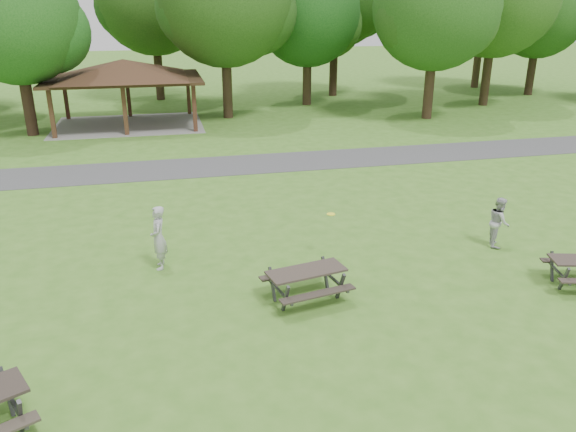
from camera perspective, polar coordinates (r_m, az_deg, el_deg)
The scene contains 13 objects.
ground at distance 12.28m, azimuth -0.37°, elevation -12.65°, with size 160.00×160.00×0.00m, color #407421.
asphalt_path at distance 25.02m, azimuth -7.42°, elevation 5.04°, with size 120.00×3.20×0.02m, color #424244.
pavilion at distance 34.24m, azimuth -16.36°, elevation 13.88°, with size 8.60×7.01×3.76m.
tree_row_d at distance 33.21m, azimuth -25.83°, elevation 17.23°, with size 6.93×6.60×9.27m.
tree_row_e at distance 35.28m, azimuth -6.35°, elevation 20.81°, with size 8.40×8.00×11.02m.
tree_row_f at distance 39.88m, azimuth 2.14°, elevation 19.57°, with size 7.35×7.00×9.55m.
tree_row_g at distance 35.93m, azimuth 14.91°, elevation 19.56°, with size 7.77×7.40×10.25m.
tree_row_i at distance 48.21m, azimuth 24.27°, elevation 18.18°, with size 7.14×6.80×9.52m.
tree_deep_b at distance 43.01m, azimuth -13.41°, elevation 20.55°, with size 8.40×8.00×11.13m.
picnic_table_middle at distance 13.56m, azimuth 1.87°, elevation -6.23°, with size 2.15×1.86×0.82m.
frisbee_in_flight at distance 15.59m, azimuth 4.39°, elevation 0.19°, with size 0.24×0.24×0.02m.
frisbee_thrower at distance 15.42m, azimuth -13.02°, elevation -2.17°, with size 0.64×0.42×1.76m, color #ADADAF.
frisbee_catcher at distance 17.59m, azimuth 20.64°, elevation -0.56°, with size 0.73×0.57×1.50m, color #AFAFB2.
Camera 1 is at (-2.22, -9.98, 6.79)m, focal length 35.00 mm.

